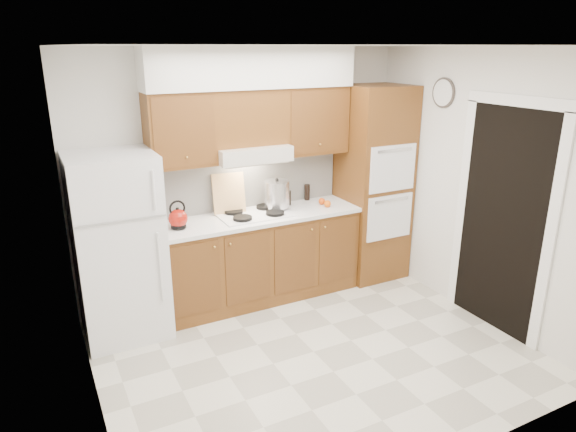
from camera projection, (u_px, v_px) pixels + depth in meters
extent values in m
plane|color=beige|center=(314.00, 352.00, 4.58)|extent=(3.60, 3.60, 0.00)
plane|color=white|center=(319.00, 45.00, 3.76)|extent=(3.60, 3.60, 0.00)
cube|color=silver|center=(245.00, 175.00, 5.44)|extent=(3.60, 0.02, 2.60)
cube|color=silver|center=(81.00, 252.00, 3.39)|extent=(0.02, 3.00, 2.60)
cube|color=silver|center=(477.00, 187.00, 4.95)|extent=(0.02, 3.00, 2.60)
cube|color=white|center=(119.00, 247.00, 4.66)|extent=(0.75, 0.72, 1.72)
cube|color=brown|center=(260.00, 258.00, 5.46)|extent=(2.11, 0.60, 0.90)
cube|color=white|center=(260.00, 216.00, 5.31)|extent=(2.13, 0.62, 0.04)
cube|color=white|center=(248.00, 182.00, 5.46)|extent=(2.11, 0.03, 0.56)
cube|color=brown|center=(373.00, 184.00, 5.85)|extent=(0.70, 0.65, 2.20)
cube|color=brown|center=(180.00, 130.00, 4.81)|extent=(0.63, 0.33, 0.70)
cube|color=brown|center=(312.00, 120.00, 5.44)|extent=(0.73, 0.33, 0.70)
cube|color=silver|center=(250.00, 153.00, 5.15)|extent=(0.75, 0.45, 0.15)
cube|color=brown|center=(247.00, 117.00, 5.09)|extent=(0.75, 0.33, 0.55)
cube|color=silver|center=(251.00, 67.00, 4.95)|extent=(2.13, 0.36, 0.40)
cube|color=white|center=(254.00, 214.00, 5.29)|extent=(0.74, 0.50, 0.01)
cube|color=black|center=(502.00, 222.00, 4.73)|extent=(0.02, 0.90, 2.10)
cylinder|color=#3F3833|center=(444.00, 93.00, 5.14)|extent=(0.02, 0.30, 0.30)
sphere|color=#9B140B|center=(178.00, 218.00, 4.86)|extent=(0.23, 0.23, 0.18)
cube|color=#DEBB72|center=(229.00, 194.00, 5.29)|extent=(0.35, 0.16, 0.44)
cylinder|color=silver|center=(277.00, 194.00, 5.42)|extent=(0.30, 0.30, 0.27)
cylinder|color=black|center=(281.00, 197.00, 5.53)|extent=(0.07, 0.07, 0.22)
cylinder|color=black|center=(289.00, 198.00, 5.59)|extent=(0.06, 0.06, 0.16)
cylinder|color=black|center=(307.00, 192.00, 5.78)|extent=(0.08, 0.08, 0.18)
sphere|color=#F14F0C|center=(327.00, 204.00, 5.53)|extent=(0.08, 0.08, 0.08)
sphere|color=#FF5C0D|center=(322.00, 201.00, 5.63)|extent=(0.08, 0.08, 0.07)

